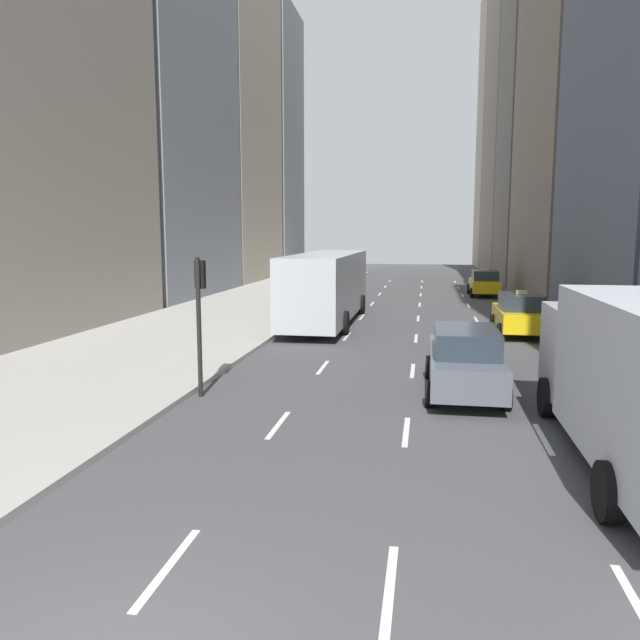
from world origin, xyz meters
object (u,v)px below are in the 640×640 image
(taxi_second, at_px, (520,314))
(sedan_black_near, at_px, (465,360))
(taxi_lead, at_px, (484,283))
(traffic_light_pole, at_px, (200,304))
(city_bus, at_px, (327,285))

(taxi_second, relative_size, sedan_black_near, 0.88)
(taxi_lead, bearing_deg, sedan_black_near, -96.05)
(taxi_second, bearing_deg, sedan_black_near, -105.48)
(taxi_lead, height_order, taxi_second, same)
(taxi_lead, bearing_deg, traffic_light_pole, -108.97)
(taxi_lead, distance_m, city_bus, 16.57)
(taxi_second, relative_size, city_bus, 0.38)
(city_bus, xyz_separation_m, traffic_light_pole, (-1.14, -13.54, 0.62))
(sedan_black_near, distance_m, traffic_light_pole, 7.06)
(taxi_lead, relative_size, traffic_light_pole, 1.22)
(taxi_lead, distance_m, traffic_light_pole, 29.42)
(city_bus, relative_size, traffic_light_pole, 3.22)
(sedan_black_near, bearing_deg, taxi_lead, 83.95)
(taxi_lead, height_order, city_bus, city_bus)
(taxi_lead, bearing_deg, taxi_second, -90.00)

